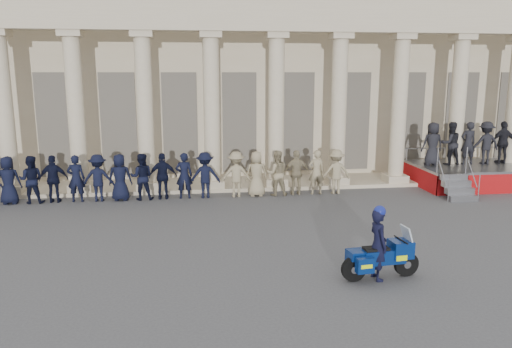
% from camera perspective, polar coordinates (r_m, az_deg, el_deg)
% --- Properties ---
extents(ground, '(90.00, 90.00, 0.00)m').
position_cam_1_polar(ground, '(13.05, 2.53, -9.79)').
color(ground, '#47474A').
rests_on(ground, ground).
extents(building, '(40.00, 12.50, 9.00)m').
position_cam_1_polar(building, '(26.80, -2.95, 11.05)').
color(building, '#C2B191').
rests_on(building, ground).
extents(officer_rank, '(15.79, 0.67, 1.77)m').
position_cam_1_polar(officer_rank, '(19.24, -11.98, -0.28)').
color(officer_rank, black).
rests_on(officer_rank, ground).
extents(reviewing_stand, '(4.41, 4.19, 2.71)m').
position_cam_1_polar(reviewing_stand, '(22.91, 23.14, 2.42)').
color(reviewing_stand, gray).
rests_on(reviewing_stand, ground).
extents(motorcycle, '(1.93, 0.82, 1.24)m').
position_cam_1_polar(motorcycle, '(12.12, 14.15, -9.15)').
color(motorcycle, black).
rests_on(motorcycle, ground).
extents(rider, '(0.46, 0.65, 1.78)m').
position_cam_1_polar(rider, '(11.95, 13.78, -7.65)').
color(rider, black).
rests_on(rider, ground).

